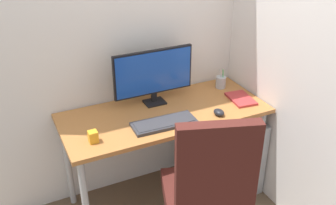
% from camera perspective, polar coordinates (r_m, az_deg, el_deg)
% --- Properties ---
extents(ground_plane, '(8.00, 8.00, 0.00)m').
position_cam_1_polar(ground_plane, '(3.08, -0.45, -13.73)').
color(ground_plane, brown).
extents(wall_back, '(2.51, 0.04, 2.80)m').
position_cam_1_polar(wall_back, '(2.68, -3.68, 13.96)').
color(wall_back, white).
rests_on(wall_back, ground_plane).
extents(wall_side_right, '(0.04, 1.69, 2.80)m').
position_cam_1_polar(wall_side_right, '(2.66, 15.92, 12.84)').
color(wall_side_right, white).
rests_on(wall_side_right, ground_plane).
extents(desk, '(1.42, 0.61, 0.76)m').
position_cam_1_polar(desk, '(2.68, -0.50, -2.90)').
color(desk, '#B27038').
rests_on(desk, ground_plane).
extents(office_chair, '(0.60, 0.65, 1.13)m').
position_cam_1_polar(office_chair, '(2.23, 5.92, -13.29)').
color(office_chair, black).
rests_on(office_chair, ground_plane).
extents(filing_cabinet, '(0.46, 0.53, 0.60)m').
position_cam_1_polar(filing_cabinet, '(3.06, 7.97, -7.18)').
color(filing_cabinet, '#9EA0A5').
rests_on(filing_cabinet, ground_plane).
extents(monitor, '(0.58, 0.12, 0.40)m').
position_cam_1_polar(monitor, '(2.66, -2.16, 4.31)').
color(monitor, black).
rests_on(monitor, desk).
extents(keyboard, '(0.43, 0.18, 0.02)m').
position_cam_1_polar(keyboard, '(2.48, -0.59, -3.07)').
color(keyboard, '#333338').
rests_on(keyboard, desk).
extents(mouse, '(0.07, 0.09, 0.04)m').
position_cam_1_polar(mouse, '(2.60, 7.57, -1.46)').
color(mouse, black).
rests_on(mouse, desk).
extents(pen_holder, '(0.08, 0.08, 0.16)m').
position_cam_1_polar(pen_holder, '(2.98, 7.84, 3.04)').
color(pen_holder, '#B2B5BA').
rests_on(pen_holder, desk).
extents(notebook, '(0.18, 0.25, 0.02)m').
position_cam_1_polar(notebook, '(2.83, 10.76, 0.55)').
color(notebook, '#B23333').
rests_on(notebook, desk).
extents(desk_clamp_accessory, '(0.05, 0.05, 0.07)m').
position_cam_1_polar(desk_clamp_accessory, '(2.34, -11.06, -5.01)').
color(desk_clamp_accessory, orange).
rests_on(desk_clamp_accessory, desk).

